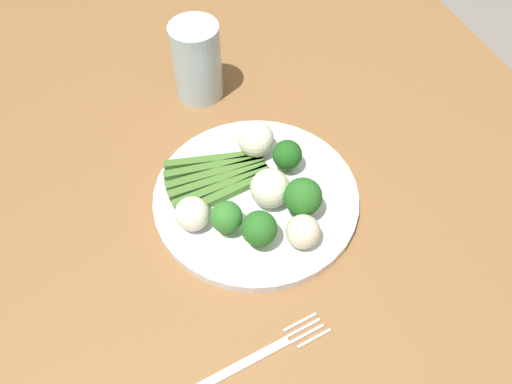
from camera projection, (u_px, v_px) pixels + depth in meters
ground_plane at (256, 376)px, 1.29m from camera, size 6.00×6.00×0.02m
dining_table at (255, 243)px, 0.77m from camera, size 1.45×1.03×0.72m
plate at (256, 197)px, 0.71m from camera, size 0.28×0.28×0.01m
asparagus_bundle at (218, 177)px, 0.71m from camera, size 0.10×0.15×0.01m
broccoli_front_left at (303, 197)px, 0.65m from camera, size 0.05×0.05×0.06m
broccoli_outer_edge at (259, 229)px, 0.63m from camera, size 0.05×0.05×0.06m
broccoli_back_right at (287, 155)px, 0.70m from camera, size 0.04×0.04×0.05m
broccoli_right at (226, 217)px, 0.64m from camera, size 0.04×0.04×0.05m
cauliflower_near_center at (269, 187)px, 0.67m from camera, size 0.05×0.05×0.05m
cauliflower_left at (192, 214)px, 0.65m from camera, size 0.05×0.05×0.05m
cauliflower_back at (303, 232)px, 0.64m from camera, size 0.04×0.04×0.04m
cauliflower_mid at (256, 139)px, 0.73m from camera, size 0.05×0.05×0.05m
fork at (263, 354)px, 0.58m from camera, size 0.04×0.17×0.00m
water_glass at (195, 62)px, 0.79m from camera, size 0.08×0.08×0.13m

